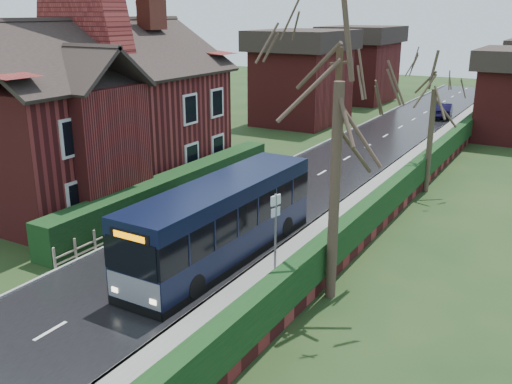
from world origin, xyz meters
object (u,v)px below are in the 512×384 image
Objects in this scene: bus_stop_sign at (275,223)px; telegraph_pole at (335,152)px; car_green at (188,206)px; bus at (222,222)px; car_silver at (188,205)px; brick_house at (91,109)px.

telegraph_pole is at bearing 89.89° from bus_stop_sign.
bus_stop_sign is 3.91m from telegraph_pole.
car_green is at bearing -159.40° from telegraph_pole.
bus is 2.05× the size of car_green.
car_green is 0.62× the size of telegraph_pole.
bus_stop_sign is at bearing -85.23° from telegraph_pole.
bus_stop_sign reaches higher than bus.
car_green is at bearing 144.18° from bus.
bus_stop_sign is 0.39× the size of telegraph_pole.
bus_stop_sign reaches higher than car_silver.
brick_house reaches higher than bus.
brick_house is 3.01× the size of car_green.
bus is (10.29, -3.82, -2.88)m from brick_house.
brick_house is 7.54m from car_silver.
car_silver is (-3.80, 2.99, -0.88)m from bus.
car_silver is (6.48, -0.84, -3.76)m from brick_house.
car_green is at bearing -71.40° from car_silver.
brick_house is at bearing 160.59° from bus.
bus_stop_sign is at bearing -6.58° from bus.
car_green is (-3.62, 2.71, -0.79)m from bus.
car_green is at bearing 166.97° from bus_stop_sign.
bus_stop_sign is at bearing -16.38° from car_green.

